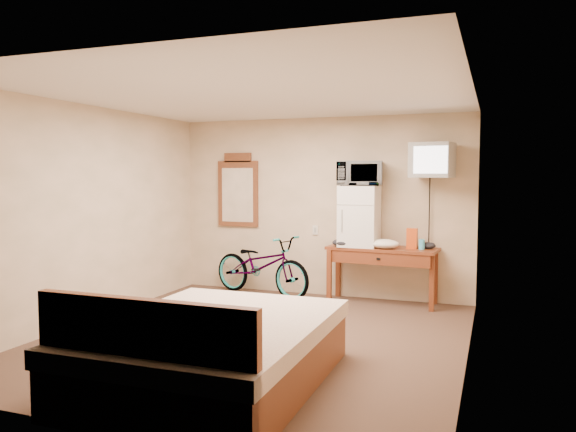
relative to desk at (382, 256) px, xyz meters
The scene contains 13 objects.
room 2.29m from the desk, 114.87° to the right, with size 4.60×4.64×2.50m.
desk is the anchor object (origin of this frame).
mini_fridge 0.60m from the desk, behind, with size 0.49×0.49×0.81m.
microwave 1.13m from the desk, behind, with size 0.59×0.40×0.33m, color white.
snack_bag 0.46m from the desk, ahead, with size 0.13×0.08×0.27m, color #CA4512.
blue_cup 0.54m from the desk, ahead, with size 0.07×0.07×0.13m, color #44BDE8.
cloth_cream 0.20m from the desk, 63.57° to the right, with size 0.39×0.30×0.12m, color white.
cloth_dark_a 0.54m from the desk, 167.82° to the right, with size 0.29×0.22×0.11m, color black.
cloth_dark_b 0.61m from the desk, ahead, with size 0.19×0.16×0.09m, color black.
crt_television 1.39m from the desk, ahead, with size 0.56×0.62×0.44m.
wall_mirror 2.37m from the desk, behind, with size 0.64×0.04×1.09m.
bicycle 1.71m from the desk, behind, with size 0.57×1.63×0.86m, color black.
bed 3.46m from the desk, 102.27° to the right, with size 1.70×2.24×0.90m.
Camera 1 is at (2.31, -5.27, 1.69)m, focal length 35.00 mm.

